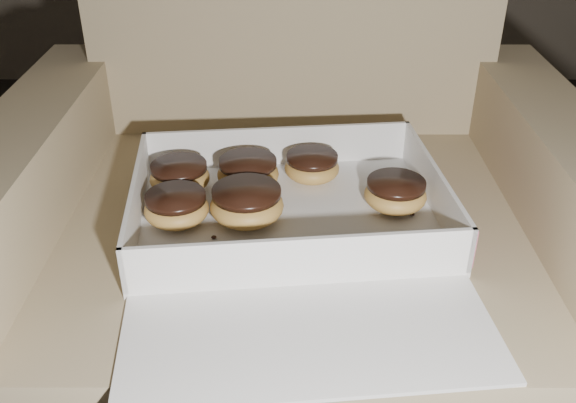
# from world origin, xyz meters

# --- Properties ---
(armchair) EXTENTS (0.85, 0.72, 0.88)m
(armchair) POSITION_xyz_m (0.49, 0.70, 0.28)
(armchair) COLOR #93815D
(armchair) RESTS_ON floor
(bakery_box) EXTENTS (0.45, 0.52, 0.07)m
(bakery_box) POSITION_xyz_m (0.49, 0.58, 0.41)
(bakery_box) COLOR white
(bakery_box) RESTS_ON armchair
(donut_a) EXTENTS (0.09, 0.09, 0.04)m
(donut_a) POSITION_xyz_m (0.33, 0.60, 0.43)
(donut_a) COLOR #BF8942
(donut_a) RESTS_ON bakery_box
(donut_b) EXTENTS (0.09, 0.09, 0.04)m
(donut_b) POSITION_xyz_m (0.32, 0.69, 0.43)
(donut_b) COLOR #BF8942
(donut_b) RESTS_ON bakery_box
(donut_c) EXTENTS (0.09, 0.09, 0.05)m
(donut_c) POSITION_xyz_m (0.42, 0.70, 0.43)
(donut_c) COLOR #BF8942
(donut_c) RESTS_ON bakery_box
(donut_d) EXTENTS (0.09, 0.09, 0.04)m
(donut_d) POSITION_xyz_m (0.63, 0.64, 0.43)
(donut_d) COLOR #BF8942
(donut_d) RESTS_ON bakery_box
(donut_e) EXTENTS (0.08, 0.08, 0.04)m
(donut_e) POSITION_xyz_m (0.52, 0.72, 0.43)
(donut_e) COLOR #BF8942
(donut_e) RESTS_ON bakery_box
(donut_f) EXTENTS (0.10, 0.10, 0.05)m
(donut_f) POSITION_xyz_m (0.43, 0.61, 0.43)
(donut_f) COLOR #BF8942
(donut_f) RESTS_ON bakery_box
(crumb_a) EXTENTS (0.01, 0.01, 0.00)m
(crumb_a) POSITION_xyz_m (0.43, 0.59, 0.41)
(crumb_a) COLOR black
(crumb_a) RESTS_ON bakery_box
(crumb_b) EXTENTS (0.01, 0.01, 0.00)m
(crumb_b) POSITION_xyz_m (0.41, 0.49, 0.41)
(crumb_b) COLOR black
(crumb_b) RESTS_ON bakery_box
(crumb_c) EXTENTS (0.01, 0.01, 0.00)m
(crumb_c) POSITION_xyz_m (0.65, 0.62, 0.41)
(crumb_c) COLOR black
(crumb_c) RESTS_ON bakery_box
(crumb_d) EXTENTS (0.01, 0.01, 0.00)m
(crumb_d) POSITION_xyz_m (0.39, 0.56, 0.41)
(crumb_d) COLOR black
(crumb_d) RESTS_ON bakery_box
(crumb_e) EXTENTS (0.01, 0.01, 0.00)m
(crumb_e) POSITION_xyz_m (0.48, 0.54, 0.41)
(crumb_e) COLOR black
(crumb_e) RESTS_ON bakery_box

